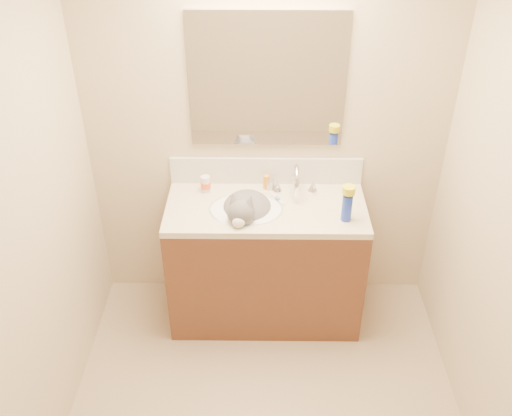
{
  "coord_description": "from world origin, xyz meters",
  "views": [
    {
      "loc": [
        -0.03,
        -1.85,
        2.76
      ],
      "look_at": [
        -0.06,
        0.92,
        0.88
      ],
      "focal_mm": 40.0,
      "sensor_mm": 36.0,
      "label": 1
    }
  ],
  "objects_px": {
    "pill_bottle": "(206,184)",
    "amber_bottle": "(266,182)",
    "silver_jar": "(270,185)",
    "basin": "(246,218)",
    "faucet": "(296,182)",
    "spray_can": "(347,208)",
    "vanity_cabinet": "(265,264)",
    "cat": "(246,212)"
  },
  "relations": [
    {
      "from": "vanity_cabinet",
      "to": "cat",
      "type": "height_order",
      "value": "cat"
    },
    {
      "from": "cat",
      "to": "pill_bottle",
      "type": "height_order",
      "value": "cat"
    },
    {
      "from": "cat",
      "to": "basin",
      "type": "bearing_deg",
      "value": -143.69
    },
    {
      "from": "pill_bottle",
      "to": "spray_can",
      "type": "xyz_separation_m",
      "value": [
        0.83,
        -0.3,
        0.03
      ]
    },
    {
      "from": "amber_bottle",
      "to": "spray_can",
      "type": "height_order",
      "value": "spray_can"
    },
    {
      "from": "faucet",
      "to": "silver_jar",
      "type": "xyz_separation_m",
      "value": [
        -0.15,
        0.06,
        -0.06
      ]
    },
    {
      "from": "basin",
      "to": "faucet",
      "type": "relative_size",
      "value": 1.61
    },
    {
      "from": "basin",
      "to": "amber_bottle",
      "type": "bearing_deg",
      "value": 62.37
    },
    {
      "from": "vanity_cabinet",
      "to": "spray_can",
      "type": "distance_m",
      "value": 0.71
    },
    {
      "from": "pill_bottle",
      "to": "amber_bottle",
      "type": "bearing_deg",
      "value": 5.67
    },
    {
      "from": "basin",
      "to": "vanity_cabinet",
      "type": "bearing_deg",
      "value": 14.04
    },
    {
      "from": "amber_bottle",
      "to": "vanity_cabinet",
      "type": "bearing_deg",
      "value": -90.36
    },
    {
      "from": "pill_bottle",
      "to": "silver_jar",
      "type": "height_order",
      "value": "pill_bottle"
    },
    {
      "from": "faucet",
      "to": "pill_bottle",
      "type": "relative_size",
      "value": 2.68
    },
    {
      "from": "pill_bottle",
      "to": "amber_bottle",
      "type": "distance_m",
      "value": 0.38
    },
    {
      "from": "pill_bottle",
      "to": "silver_jar",
      "type": "xyz_separation_m",
      "value": [
        0.4,
        0.03,
        -0.02
      ]
    },
    {
      "from": "basin",
      "to": "silver_jar",
      "type": "bearing_deg",
      "value": 56.92
    },
    {
      "from": "basin",
      "to": "spray_can",
      "type": "distance_m",
      "value": 0.61
    },
    {
      "from": "silver_jar",
      "to": "amber_bottle",
      "type": "relative_size",
      "value": 0.67
    },
    {
      "from": "cat",
      "to": "spray_can",
      "type": "xyz_separation_m",
      "value": [
        0.58,
        -0.1,
        0.1
      ]
    },
    {
      "from": "spray_can",
      "to": "pill_bottle",
      "type": "bearing_deg",
      "value": 160.3
    },
    {
      "from": "silver_jar",
      "to": "spray_can",
      "type": "relative_size",
      "value": 0.37
    },
    {
      "from": "silver_jar",
      "to": "spray_can",
      "type": "height_order",
      "value": "spray_can"
    },
    {
      "from": "pill_bottle",
      "to": "spray_can",
      "type": "bearing_deg",
      "value": -19.7
    },
    {
      "from": "faucet",
      "to": "silver_jar",
      "type": "bearing_deg",
      "value": 158.76
    },
    {
      "from": "pill_bottle",
      "to": "silver_jar",
      "type": "distance_m",
      "value": 0.4
    },
    {
      "from": "vanity_cabinet",
      "to": "spray_can",
      "type": "bearing_deg",
      "value": -16.22
    },
    {
      "from": "vanity_cabinet",
      "to": "amber_bottle",
      "type": "distance_m",
      "value": 0.53
    },
    {
      "from": "vanity_cabinet",
      "to": "silver_jar",
      "type": "relative_size",
      "value": 19.83
    },
    {
      "from": "basin",
      "to": "spray_can",
      "type": "height_order",
      "value": "spray_can"
    },
    {
      "from": "faucet",
      "to": "pill_bottle",
      "type": "xyz_separation_m",
      "value": [
        -0.55,
        0.03,
        -0.03
      ]
    },
    {
      "from": "amber_bottle",
      "to": "spray_can",
      "type": "bearing_deg",
      "value": -36.23
    },
    {
      "from": "faucet",
      "to": "cat",
      "type": "xyz_separation_m",
      "value": [
        -0.3,
        -0.17,
        -0.11
      ]
    },
    {
      "from": "pill_bottle",
      "to": "spray_can",
      "type": "height_order",
      "value": "spray_can"
    },
    {
      "from": "cat",
      "to": "amber_bottle",
      "type": "distance_m",
      "value": 0.27
    },
    {
      "from": "vanity_cabinet",
      "to": "spray_can",
      "type": "height_order",
      "value": "spray_can"
    },
    {
      "from": "vanity_cabinet",
      "to": "basin",
      "type": "relative_size",
      "value": 2.67
    },
    {
      "from": "pill_bottle",
      "to": "cat",
      "type": "bearing_deg",
      "value": -37.16
    },
    {
      "from": "basin",
      "to": "amber_bottle",
      "type": "relative_size",
      "value": 4.96
    },
    {
      "from": "vanity_cabinet",
      "to": "faucet",
      "type": "bearing_deg",
      "value": 37.29
    },
    {
      "from": "basin",
      "to": "amber_bottle",
      "type": "distance_m",
      "value": 0.29
    },
    {
      "from": "cat",
      "to": "silver_jar",
      "type": "relative_size",
      "value": 7.53
    }
  ]
}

